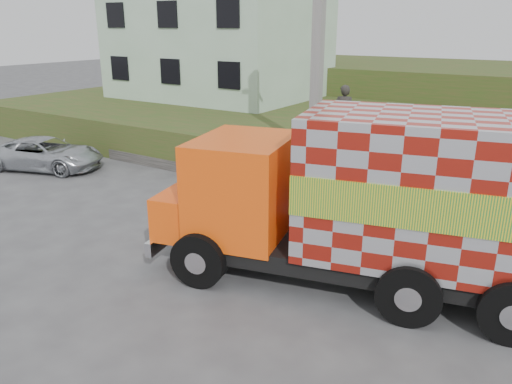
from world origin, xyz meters
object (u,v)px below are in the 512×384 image
Objects in this scene: cargo_truck at (373,200)px; utility_pole at (317,65)px; pedestrian at (344,113)px; suv at (46,154)px; cow at (251,233)px.

utility_pole is at bearing 114.44° from cargo_truck.
cargo_truck reaches higher than pedestrian.
suv is (-9.81, -2.98, -3.47)m from utility_pole.
pedestrian is at bearing 71.43° from cow.
suv is at bearing 144.83° from cow.
cargo_truck is 1.99× the size of suv.
utility_pole is 6.22m from cow.
utility_pole is 1.85× the size of suv.
cow is at bearing -79.31° from utility_pole.
pedestrian reaches higher than suv.
utility_pole is at bearing 61.57° from pedestrian.
suv is 11.22m from pedestrian.
cargo_truck is (3.74, -4.81, -2.19)m from utility_pole.
utility_pole is 10.82m from suv.
utility_pole is at bearing -92.32° from suv.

